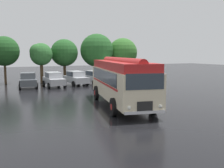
# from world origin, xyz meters

# --- Properties ---
(ground_plane) EXTENTS (120.00, 120.00, 0.00)m
(ground_plane) POSITION_xyz_m (0.00, 0.00, 0.00)
(ground_plane) COLOR black
(vintage_bus) EXTENTS (4.50, 10.38, 3.49)m
(vintage_bus) POSITION_xyz_m (-0.86, 0.08, 1.89)
(vintage_bus) COLOR beige
(vintage_bus) RESTS_ON ground
(car_near_left) EXTENTS (2.32, 4.37, 1.66)m
(car_near_left) POSITION_xyz_m (-5.64, 13.25, 0.85)
(car_near_left) COLOR #4C5156
(car_near_left) RESTS_ON ground
(car_mid_left) EXTENTS (2.01, 4.23, 1.66)m
(car_mid_left) POSITION_xyz_m (-2.90, 12.72, 0.85)
(car_mid_left) COLOR #B7BABF
(car_mid_left) RESTS_ON ground
(car_mid_right) EXTENTS (2.28, 4.35, 1.66)m
(car_mid_right) POSITION_xyz_m (-0.12, 13.29, 0.85)
(car_mid_right) COLOR #B7BABF
(car_mid_right) RESTS_ON ground
(car_far_right) EXTENTS (2.29, 4.36, 1.66)m
(car_far_right) POSITION_xyz_m (2.30, 13.15, 0.85)
(car_far_right) COLOR #B7BABF
(car_far_right) RESTS_ON ground
(box_van) EXTENTS (2.61, 5.88, 2.50)m
(box_van) POSITION_xyz_m (5.47, 12.91, 1.36)
(box_van) COLOR #B2B7BC
(box_van) RESTS_ON ground
(tree_left_of_centre) EXTENTS (3.66, 3.66, 5.88)m
(tree_left_of_centre) POSITION_xyz_m (-7.66, 18.15, 3.99)
(tree_left_of_centre) COLOR #4C3823
(tree_left_of_centre) RESTS_ON ground
(tree_centre) EXTENTS (2.88, 2.83, 5.07)m
(tree_centre) POSITION_xyz_m (-3.53, 17.15, 3.71)
(tree_centre) COLOR #4C3823
(tree_centre) RESTS_ON ground
(tree_right_of_centre) EXTENTS (3.69, 3.69, 5.70)m
(tree_right_of_centre) POSITION_xyz_m (-0.15, 18.51, 3.88)
(tree_right_of_centre) COLOR #4C3823
(tree_right_of_centre) RESTS_ON ground
(tree_far_right) EXTENTS (4.63, 4.63, 6.51)m
(tree_far_right) POSITION_xyz_m (4.21, 17.66, 4.21)
(tree_far_right) COLOR #4C3823
(tree_far_right) RESTS_ON ground
(tree_extra_right) EXTENTS (4.25, 4.25, 6.00)m
(tree_extra_right) POSITION_xyz_m (8.58, 17.76, 3.79)
(tree_extra_right) COLOR #4C3823
(tree_extra_right) RESTS_ON ground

